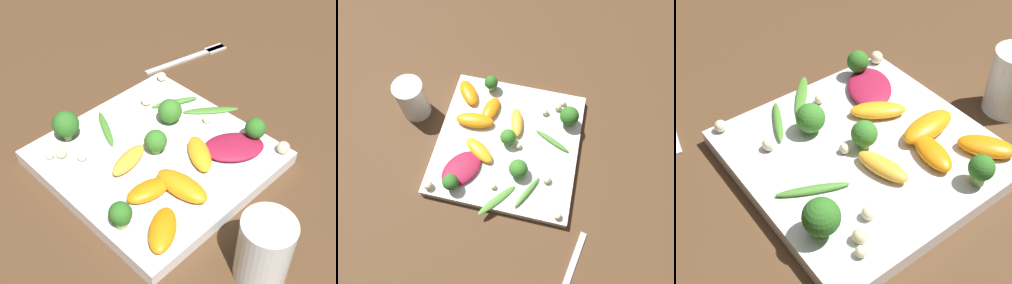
{
  "view_description": "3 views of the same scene",
  "coord_description": "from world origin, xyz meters",
  "views": [
    {
      "loc": [
        -0.35,
        0.32,
        0.47
      ],
      "look_at": [
        -0.01,
        -0.02,
        0.03
      ],
      "focal_mm": 50.0,
      "sensor_mm": 36.0,
      "label": 1
    },
    {
      "loc": [
        0.06,
        -0.28,
        0.61
      ],
      "look_at": [
        -0.0,
        -0.01,
        0.05
      ],
      "focal_mm": 35.0,
      "sensor_mm": 36.0,
      "label": 2
    },
    {
      "loc": [
        0.25,
        0.3,
        0.4
      ],
      "look_at": [
        0.02,
        -0.01,
        0.03
      ],
      "focal_mm": 50.0,
      "sensor_mm": 36.0,
      "label": 3
    }
  ],
  "objects": [
    {
      "name": "orange_segment_3",
      "position": [
        -0.05,
        -0.03,
        0.03
      ],
      "size": [
        0.07,
        0.06,
        0.02
      ],
      "color": "orange",
      "rests_on": "plate"
    },
    {
      "name": "orange_segment_4",
      "position": [
        -0.08,
        0.03,
        0.03
      ],
      "size": [
        0.08,
        0.04,
        0.02
      ],
      "color": "orange",
      "rests_on": "plate"
    },
    {
      "name": "macadamia_nut_4",
      "position": [
        -0.12,
        -0.12,
        0.03
      ],
      "size": [
        0.02,
        0.02,
        0.02
      ],
      "color": "beige",
      "rests_on": "plate"
    },
    {
      "name": "drinking_glass",
      "position": [
        -0.21,
        0.04,
        0.04
      ],
      "size": [
        0.06,
        0.06,
        0.09
      ],
      "color": "white",
      "rests_on": "ground_plane"
    },
    {
      "name": "broccoli_floret_1",
      "position": [
        -0.06,
        0.12,
        0.04
      ],
      "size": [
        0.03,
        0.03,
        0.04
      ],
      "color": "#84AD5B",
      "rests_on": "plate"
    },
    {
      "name": "arugula_sprig_2",
      "position": [
        0.09,
        0.02,
        0.02
      ],
      "size": [
        0.08,
        0.04,
        0.01
      ],
      "color": "#47842D",
      "rests_on": "plate"
    },
    {
      "name": "radicchio_leaf_0",
      "position": [
        -0.07,
        -0.08,
        0.03
      ],
      "size": [
        0.1,
        0.1,
        0.01
      ],
      "color": "maroon",
      "rests_on": "plate"
    },
    {
      "name": "arugula_sprig_1",
      "position": [
        0.06,
        -0.1,
        0.02
      ],
      "size": [
        0.04,
        0.07,
        0.01
      ],
      "color": "#47842D",
      "rests_on": "plate"
    },
    {
      "name": "ground_plane",
      "position": [
        0.0,
        0.0,
        0.0
      ],
      "size": [
        2.4,
        2.4,
        0.0
      ],
      "primitive_type": "plane",
      "color": "#4C331E"
    },
    {
      "name": "arugula_sprig_0",
      "position": [
        0.01,
        -0.12,
        0.02
      ],
      "size": [
        0.07,
        0.08,
        0.0
      ],
      "color": "#47842D",
      "rests_on": "plate"
    },
    {
      "name": "macadamia_nut_6",
      "position": [
        0.08,
        0.1,
        0.03
      ],
      "size": [
        0.02,
        0.02,
        0.02
      ],
      "color": "beige",
      "rests_on": "plate"
    },
    {
      "name": "fork",
      "position": [
        0.15,
        -0.24,
        0.0
      ],
      "size": [
        0.05,
        0.17,
        0.01
      ],
      "color": "#B2B2B7",
      "rests_on": "ground_plane"
    },
    {
      "name": "broccoli_floret_4",
      "position": [
        0.03,
        -0.06,
        0.04
      ],
      "size": [
        0.04,
        0.04,
        0.04
      ],
      "color": "#84AD5B",
      "rests_on": "plate"
    },
    {
      "name": "macadamia_nut_3",
      "position": [
        0.09,
        0.11,
        0.03
      ],
      "size": [
        0.01,
        0.01,
        0.01
      ],
      "color": "beige",
      "rests_on": "plate"
    },
    {
      "name": "plate",
      "position": [
        0.0,
        0.0,
        0.01
      ],
      "size": [
        0.28,
        0.28,
        0.02
      ],
      "color": "white",
      "rests_on": "ground_plane"
    },
    {
      "name": "macadamia_nut_0",
      "position": [
        0.02,
        -0.01,
        0.03
      ],
      "size": [
        0.01,
        0.01,
        0.01
      ],
      "color": "beige",
      "rests_on": "plate"
    },
    {
      "name": "broccoli_floret_3",
      "position": [
        0.0,
        0.0,
        0.04
      ],
      "size": [
        0.03,
        0.03,
        0.04
      ],
      "color": "#84AD5B",
      "rests_on": "plate"
    },
    {
      "name": "macadamia_nut_1",
      "position": [
        0.06,
        0.08,
        0.03
      ],
      "size": [
        0.01,
        0.01,
        0.01
      ],
      "color": "beige",
      "rests_on": "plate"
    },
    {
      "name": "orange_segment_2",
      "position": [
        0.01,
        0.04,
        0.03
      ],
      "size": [
        0.04,
        0.07,
        0.02
      ],
      "color": "#FCAD33",
      "rests_on": "plate"
    },
    {
      "name": "broccoli_floret_0",
      "position": [
        -0.08,
        -0.11,
        0.04
      ],
      "size": [
        0.03,
        0.03,
        0.04
      ],
      "color": "#84AD5B",
      "rests_on": "plate"
    },
    {
      "name": "macadamia_nut_7",
      "position": [
        0.12,
        -0.13,
        0.03
      ],
      "size": [
        0.01,
        0.01,
        0.01
      ],
      "color": "beige",
      "rests_on": "plate"
    },
    {
      "name": "macadamia_nut_5",
      "position": [
        -0.01,
        -0.1,
        0.03
      ],
      "size": [
        0.01,
        0.01,
        0.01
      ],
      "color": "beige",
      "rests_on": "plate"
    },
    {
      "name": "orange_segment_0",
      "position": [
        -0.05,
        0.06,
        0.03
      ],
      "size": [
        0.04,
        0.07,
        0.02
      ],
      "color": "orange",
      "rests_on": "plate"
    },
    {
      "name": "orange_segment_1",
      "position": [
        -0.11,
        0.09,
        0.03
      ],
      "size": [
        0.06,
        0.07,
        0.02
      ],
      "color": "orange",
      "rests_on": "plate"
    },
    {
      "name": "macadamia_nut_2",
      "position": [
        0.09,
        -0.06,
        0.03
      ],
      "size": [
        0.02,
        0.02,
        0.02
      ],
      "color": "beige",
      "rests_on": "plate"
    },
    {
      "name": "broccoli_floret_2",
      "position": [
        0.11,
        0.07,
        0.05
      ],
      "size": [
        0.04,
        0.04,
        0.05
      ],
      "color": "#7A9E51",
      "rests_on": "plate"
    }
  ]
}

